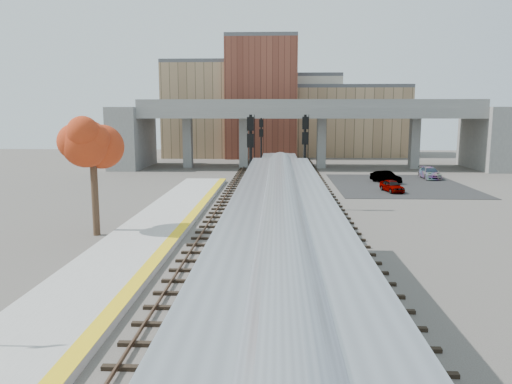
% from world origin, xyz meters
% --- Properties ---
extents(ground, '(160.00, 160.00, 0.00)m').
position_xyz_m(ground, '(0.00, 0.00, 0.00)').
color(ground, '#47423D').
rests_on(ground, ground).
extents(platform, '(4.50, 60.00, 0.35)m').
position_xyz_m(platform, '(-7.25, 0.00, 0.17)').
color(platform, '#9E9E99').
rests_on(platform, ground).
extents(yellow_strip, '(0.70, 60.00, 0.01)m').
position_xyz_m(yellow_strip, '(-5.35, 0.00, 0.35)').
color(yellow_strip, yellow).
rests_on(yellow_strip, platform).
extents(tracks, '(10.70, 95.00, 0.25)m').
position_xyz_m(tracks, '(0.93, 12.50, 0.08)').
color(tracks, black).
rests_on(tracks, ground).
extents(overpass, '(54.00, 12.00, 9.50)m').
position_xyz_m(overpass, '(4.92, 45.00, 5.81)').
color(overpass, slate).
rests_on(overpass, ground).
extents(buildings_far, '(43.00, 21.00, 20.60)m').
position_xyz_m(buildings_far, '(1.26, 66.57, 7.88)').
color(buildings_far, tan).
rests_on(buildings_far, ground).
extents(parking_lot, '(14.00, 18.00, 0.04)m').
position_xyz_m(parking_lot, '(14.00, 28.00, 0.02)').
color(parking_lot, black).
rests_on(parking_lot, ground).
extents(locomotive, '(3.02, 19.05, 4.10)m').
position_xyz_m(locomotive, '(1.00, 11.79, 2.28)').
color(locomotive, '#A8AAB2').
rests_on(locomotive, ground).
extents(coach, '(3.03, 25.00, 5.00)m').
position_xyz_m(coach, '(1.00, -10.82, 2.80)').
color(coach, '#A8AAB2').
rests_on(coach, ground).
extents(signal_mast_near, '(0.60, 0.64, 7.61)m').
position_xyz_m(signal_mast_near, '(-1.10, 9.95, 3.88)').
color(signal_mast_near, '#9E9E99').
rests_on(signal_mast_near, ground).
extents(signal_mast_mid, '(0.60, 0.64, 7.60)m').
position_xyz_m(signal_mast_mid, '(3.00, 13.59, 3.87)').
color(signal_mast_mid, '#9E9E99').
rests_on(signal_mast_mid, ground).
extents(signal_mast_far, '(0.60, 0.64, 7.15)m').
position_xyz_m(signal_mast_far, '(-1.10, 32.83, 3.56)').
color(signal_mast_far, '#9E9E99').
rests_on(signal_mast_far, ground).
extents(tree, '(3.60, 3.60, 8.02)m').
position_xyz_m(tree, '(-10.66, 4.60, 5.95)').
color(tree, '#382619').
rests_on(tree, ground).
extents(car_a, '(2.10, 3.69, 1.18)m').
position_xyz_m(car_a, '(12.11, 23.07, 0.63)').
color(car_a, '#99999E').
rests_on(car_a, parking_lot).
extents(car_b, '(3.07, 4.11, 1.29)m').
position_xyz_m(car_b, '(12.87, 29.53, 0.69)').
color(car_b, '#99999E').
rests_on(car_b, parking_lot).
extents(car_c, '(1.91, 4.58, 1.32)m').
position_xyz_m(car_c, '(18.86, 33.45, 0.70)').
color(car_c, '#99999E').
rests_on(car_c, parking_lot).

